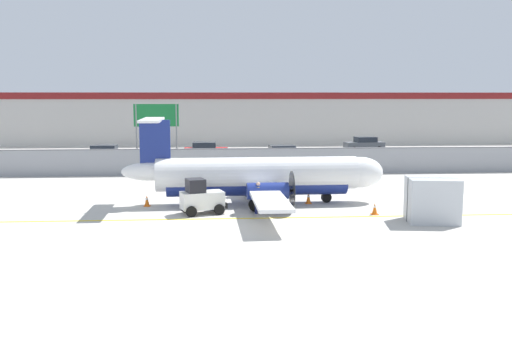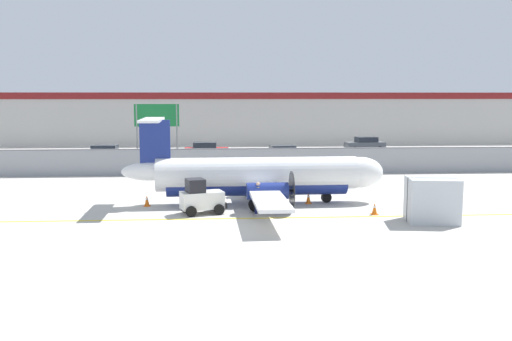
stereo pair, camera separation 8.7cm
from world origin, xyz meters
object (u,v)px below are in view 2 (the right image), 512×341
(commuter_airplane, at_px, (262,176))
(parked_car_0, at_px, (106,154))
(traffic_cone_near_left, at_px, (308,198))
(parked_car_1, at_px, (206,150))
(parked_car_2, at_px, (284,154))
(ground_crew_worker, at_px, (258,196))
(parked_car_3, at_px, (365,144))
(baggage_tug, at_px, (201,198))
(highway_sign, at_px, (157,121))
(traffic_cone_far_left, at_px, (375,209))
(traffic_cone_near_right, at_px, (147,201))
(cargo_container, at_px, (432,200))

(commuter_airplane, relative_size, parked_car_0, 3.77)
(traffic_cone_near_left, distance_m, parked_car_1, 23.82)
(parked_car_2, bearing_deg, parked_car_0, 167.17)
(parked_car_0, bearing_deg, ground_crew_worker, -60.02)
(parked_car_1, relative_size, parked_car_3, 0.98)
(traffic_cone_near_left, bearing_deg, baggage_tug, -158.21)
(baggage_tug, xyz_separation_m, parked_car_2, (6.85, 21.37, 0.04))
(parked_car_2, relative_size, highway_sign, 0.80)
(traffic_cone_near_left, xyz_separation_m, highway_sign, (-10.09, 14.29, 3.83))
(ground_crew_worker, bearing_deg, traffic_cone_far_left, 88.66)
(traffic_cone_far_left, bearing_deg, parked_car_2, 95.77)
(traffic_cone_near_left, distance_m, highway_sign, 17.91)
(commuter_airplane, height_order, traffic_cone_near_right, commuter_airplane)
(parked_car_2, bearing_deg, ground_crew_worker, -107.69)
(traffic_cone_near_right, xyz_separation_m, traffic_cone_far_left, (12.20, -3.09, 0.00))
(baggage_tug, height_order, parked_car_3, baggage_tug)
(ground_crew_worker, height_order, cargo_container, cargo_container)
(cargo_container, relative_size, parked_car_2, 0.60)
(ground_crew_worker, relative_size, cargo_container, 0.64)
(parked_car_3, bearing_deg, traffic_cone_near_left, 64.12)
(commuter_airplane, xyz_separation_m, highway_sign, (-7.40, 14.14, 2.54))
(highway_sign, bearing_deg, parked_car_1, 66.53)
(cargo_container, bearing_deg, baggage_tug, 174.49)
(ground_crew_worker, height_order, parked_car_2, same)
(commuter_airplane, relative_size, traffic_cone_far_left, 25.06)
(traffic_cone_far_left, relative_size, parked_car_2, 0.15)
(commuter_airplane, xyz_separation_m, traffic_cone_far_left, (5.67, -3.41, -1.29))
(baggage_tug, distance_m, traffic_cone_near_right, 3.89)
(commuter_airplane, distance_m, baggage_tug, 4.35)
(parked_car_0, relative_size, highway_sign, 0.77)
(parked_car_3, bearing_deg, highway_sign, 29.34)
(cargo_container, height_order, highway_sign, highway_sign)
(commuter_airplane, bearing_deg, traffic_cone_far_left, -32.54)
(traffic_cone_near_right, bearing_deg, parked_car_0, 106.66)
(parked_car_0, distance_m, parked_car_1, 9.41)
(cargo_container, bearing_deg, parked_car_3, 88.74)
(highway_sign, bearing_deg, commuter_airplane, -62.38)
(ground_crew_worker, bearing_deg, commuter_airplane, 175.67)
(traffic_cone_near_right, distance_m, parked_car_2, 21.55)
(highway_sign, bearing_deg, parked_car_2, 23.18)
(cargo_container, xyz_separation_m, parked_car_2, (-4.57, 24.10, -0.21))
(ground_crew_worker, bearing_deg, traffic_cone_near_right, -107.98)
(parked_car_1, relative_size, highway_sign, 0.77)
(commuter_airplane, distance_m, traffic_cone_near_left, 2.99)
(traffic_cone_near_right, height_order, parked_car_0, parked_car_0)
(parked_car_2, distance_m, highway_sign, 12.22)
(highway_sign, bearing_deg, parked_car_3, 34.61)
(traffic_cone_near_left, distance_m, parked_car_2, 18.95)
(traffic_cone_near_left, bearing_deg, highway_sign, 125.22)
(parked_car_2, bearing_deg, commuter_airplane, -107.93)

